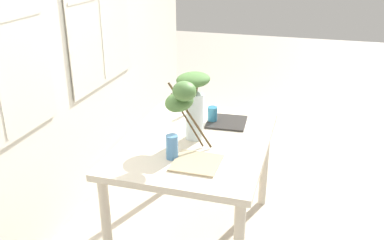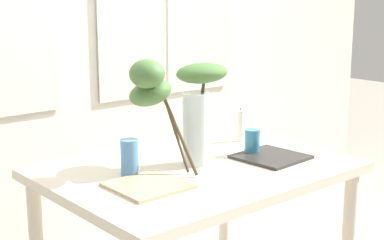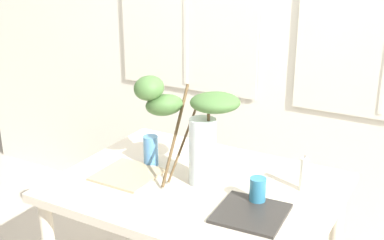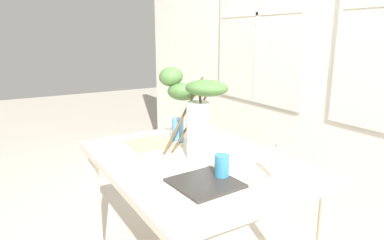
% 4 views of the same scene
% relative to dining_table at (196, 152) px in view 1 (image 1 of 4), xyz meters
% --- Properties ---
extents(ground, '(14.00, 14.00, 0.00)m').
position_rel_dining_table_xyz_m(ground, '(0.00, 0.00, -0.66)').
color(ground, '#B7AD9E').
extents(back_wall_with_windows, '(4.87, 0.14, 2.93)m').
position_rel_dining_table_xyz_m(back_wall_with_windows, '(0.00, 1.00, 0.80)').
color(back_wall_with_windows, silver).
rests_on(back_wall_with_windows, ground).
extents(dining_table, '(1.20, 0.90, 0.75)m').
position_rel_dining_table_xyz_m(dining_table, '(0.00, 0.00, 0.00)').
color(dining_table, beige).
rests_on(dining_table, ground).
extents(vase_with_branches, '(0.52, 0.31, 0.47)m').
position_rel_dining_table_xyz_m(vase_with_branches, '(-0.05, 0.03, 0.36)').
color(vase_with_branches, silver).
rests_on(vase_with_branches, dining_table).
extents(drinking_glass_blue_left, '(0.07, 0.07, 0.14)m').
position_rel_dining_table_xyz_m(drinking_glass_blue_left, '(-0.29, 0.06, 0.16)').
color(drinking_glass_blue_left, '#4C84BC').
rests_on(drinking_glass_blue_left, dining_table).
extents(drinking_glass_blue_right, '(0.07, 0.07, 0.11)m').
position_rel_dining_table_xyz_m(drinking_glass_blue_right, '(0.30, -0.03, 0.15)').
color(drinking_glass_blue_right, teal).
rests_on(drinking_glass_blue_right, dining_table).
extents(plate_square_left, '(0.26, 0.26, 0.01)m').
position_rel_dining_table_xyz_m(plate_square_left, '(-0.31, -0.09, 0.10)').
color(plate_square_left, tan).
rests_on(plate_square_left, dining_table).
extents(plate_square_right, '(0.28, 0.28, 0.01)m').
position_rel_dining_table_xyz_m(plate_square_right, '(0.31, -0.13, 0.10)').
color(plate_square_right, '#2D2B28').
rests_on(plate_square_right, dining_table).
extents(pillar_candle, '(0.03, 0.03, 0.16)m').
position_rel_dining_table_xyz_m(pillar_candle, '(0.42, 0.17, 0.16)').
color(pillar_candle, silver).
rests_on(pillar_candle, dining_table).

